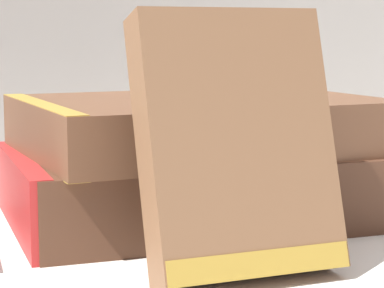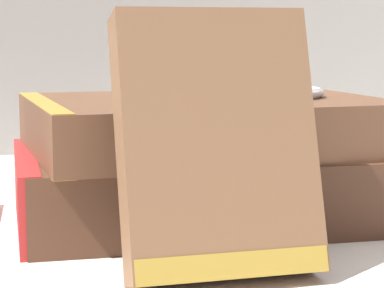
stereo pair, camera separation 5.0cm
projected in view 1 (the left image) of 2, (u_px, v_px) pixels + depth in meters
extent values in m
plane|color=white|center=(254.00, 240.00, 0.45)|extent=(3.00, 3.00, 0.00)
cube|color=#4C2D1E|center=(205.00, 183.00, 0.51)|extent=(0.25, 0.16, 0.04)
cube|color=#B22323|center=(22.00, 195.00, 0.47)|extent=(0.02, 0.15, 0.04)
cube|color=brown|center=(200.00, 124.00, 0.50)|extent=(0.22, 0.16, 0.03)
cube|color=olive|center=(41.00, 132.00, 0.46)|extent=(0.02, 0.15, 0.03)
cube|color=brown|center=(236.00, 143.00, 0.38)|extent=(0.09, 0.06, 0.13)
cube|color=olive|center=(250.00, 265.00, 0.37)|extent=(0.09, 0.03, 0.02)
cylinder|color=silver|center=(267.00, 92.00, 0.51)|extent=(0.06, 0.06, 0.01)
torus|color=#B2B2B7|center=(267.00, 92.00, 0.51)|extent=(0.06, 0.06, 0.01)
sphere|color=#B2B2B7|center=(246.00, 89.00, 0.54)|extent=(0.01, 0.01, 0.01)
torus|color=#ADADB2|center=(28.00, 186.00, 0.60)|extent=(0.05, 0.05, 0.00)
torus|color=#ADADB2|center=(101.00, 182.00, 0.62)|extent=(0.05, 0.05, 0.00)
cylinder|color=#ADADB2|center=(65.00, 184.00, 0.61)|extent=(0.02, 0.00, 0.00)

